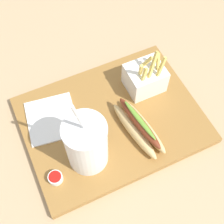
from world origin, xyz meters
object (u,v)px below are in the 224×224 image
(soda_cup, at_px, (87,144))
(napkin_stack, at_px, (52,119))
(hot_dog_1, at_px, (139,127))
(ketchup_cup_1, at_px, (55,178))
(fries_basket, at_px, (145,78))

(soda_cup, relative_size, napkin_stack, 1.90)
(hot_dog_1, distance_m, ketchup_cup_1, 0.23)
(soda_cup, distance_m, ketchup_cup_1, 0.11)
(soda_cup, relative_size, fries_basket, 1.83)
(soda_cup, xyz_separation_m, ketchup_cup_1, (0.09, 0.02, -0.06))
(hot_dog_1, relative_size, napkin_stack, 1.40)
(ketchup_cup_1, relative_size, napkin_stack, 0.26)
(ketchup_cup_1, height_order, napkin_stack, ketchup_cup_1)
(ketchup_cup_1, bearing_deg, soda_cup, -168.63)
(soda_cup, height_order, fries_basket, soda_cup)
(soda_cup, xyz_separation_m, napkin_stack, (0.04, -0.13, -0.07))
(fries_basket, relative_size, napkin_stack, 1.04)
(ketchup_cup_1, bearing_deg, fries_basket, -154.50)
(fries_basket, xyz_separation_m, hot_dog_1, (0.08, 0.11, -0.01))
(napkin_stack, bearing_deg, fries_basket, 178.31)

